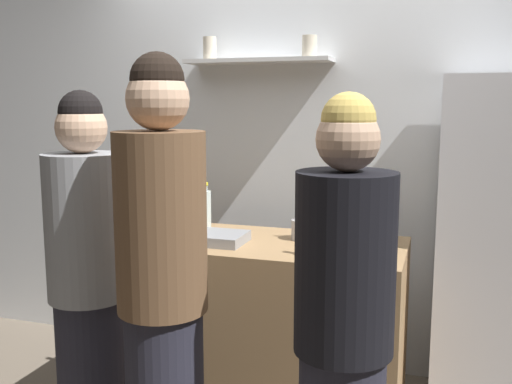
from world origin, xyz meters
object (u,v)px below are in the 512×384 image
Objects in this scene: utensil_holder at (303,229)px; person_brown_jacket at (163,295)px; person_grey_hoodie at (89,288)px; baking_pan at (211,237)px; refrigerator at (504,254)px; wine_bottle_amber_glass at (153,215)px; person_blonde at (343,340)px; wine_bottle_dark_glass at (372,219)px; wine_bottle_green_glass at (377,227)px; water_bottle_plastic at (204,208)px; wine_bottle_pale_glass at (331,235)px.

person_brown_jacket reaches higher than utensil_holder.
baking_pan is at bearing 160.88° from person_grey_hoodie.
wine_bottle_amber_glass is (-1.76, -0.36, 0.16)m from refrigerator.
utensil_holder is 1.02m from person_blonde.
baking_pan is 1.19× the size of wine_bottle_amber_glass.
wine_bottle_dark_glass is at bearing 21.04° from baking_pan.
person_blonde is at bearing -88.22° from wine_bottle_dark_glass.
wine_bottle_green_glass reaches higher than water_bottle_plastic.
person_brown_jacket is at bearing -81.87° from baking_pan.
wine_bottle_dark_glass is 0.17m from wine_bottle_green_glass.
wine_bottle_green_glass is at bearing -8.77° from water_bottle_plastic.
water_bottle_plastic is (-1.55, -0.16, 0.17)m from refrigerator.
wine_bottle_pale_glass is at bearing -11.07° from baking_pan.
refrigerator is 8.39× the size of utensil_holder.
refrigerator is 1.80m from wine_bottle_amber_glass.
wine_bottle_dark_glass is 1.03× the size of wine_bottle_amber_glass.
utensil_holder is (0.42, 0.20, 0.03)m from baking_pan.
water_bottle_plastic is at bearing 171.23° from wine_bottle_green_glass.
person_blonde is (-0.61, -1.17, -0.06)m from refrigerator.
wine_bottle_dark_glass reaches higher than utensil_holder.
person_brown_jacket is (-1.29, -1.17, 0.03)m from refrigerator.
wine_bottle_green_glass is (0.04, -0.16, -0.01)m from wine_bottle_dark_glass.
wine_bottle_dark_glass reaches higher than wine_bottle_amber_glass.
baking_pan is 1.63× the size of utensil_holder.
wine_bottle_amber_glass is at bearing 168.76° from wine_bottle_pale_glass.
utensil_holder is 0.69× the size of wine_bottle_pale_glass.
refrigerator reaches higher than person_grey_hoodie.
wine_bottle_dark_glass reaches higher than water_bottle_plastic.
wine_bottle_pale_glass is at bearing -11.51° from person_blonde.
wine_bottle_amber_glass is at bearing 21.89° from person_brown_jacket.
person_grey_hoodie is at bearing 60.14° from person_brown_jacket.
person_brown_jacket is at bearing -130.58° from wine_bottle_pale_glass.
utensil_holder is 0.75× the size of wine_bottle_green_glass.
wine_bottle_pale_glass is at bearing -48.73° from person_brown_jacket.
refrigerator is at bearing 132.46° from person_grey_hoodie.
person_blonde reaches higher than wine_bottle_dark_glass.
wine_bottle_dark_glass is at bearing -24.50° from person_blonde.
water_bottle_plastic is at bearing 44.96° from wine_bottle_amber_glass.
refrigerator is 0.97× the size of person_brown_jacket.
utensil_holder is at bearing 147.35° from person_grey_hoodie.
wine_bottle_green_glass is (0.80, 0.13, 0.08)m from baking_pan.
wine_bottle_pale_glass is at bearing -57.20° from utensil_holder.
baking_pan is 0.67m from person_grey_hoodie.
wine_bottle_green_glass is at bearing 9.20° from baking_pan.
person_grey_hoodie is at bearing -121.98° from baking_pan.
wine_bottle_pale_glass is 0.17× the size of person_brown_jacket.
wine_bottle_green_glass is at bearing -76.03° from wine_bottle_dark_glass.
wine_bottle_amber_glass reaches higher than wine_bottle_green_glass.
person_brown_jacket reaches higher than wine_bottle_dark_glass.
wine_bottle_amber_glass is 0.66m from person_grey_hoodie.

